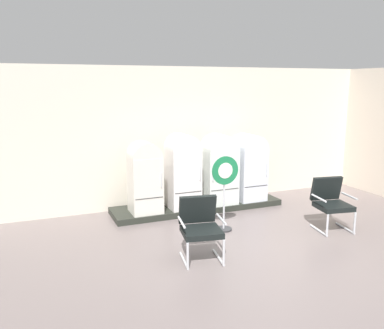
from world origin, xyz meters
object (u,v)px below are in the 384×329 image
Objects in this scene: refrigerator_0 at (145,175)px; armchair_right at (331,201)px; refrigerator_3 at (249,165)px; armchair_left at (200,225)px; refrigerator_1 at (183,169)px; refrigerator_2 at (219,167)px; sign_stand at (225,192)px.

armchair_right is (3.07, -1.96, -0.35)m from refrigerator_0.
refrigerator_3 is at bearing 107.15° from armchair_right.
armchair_left is 2.83m from armchair_right.
refrigerator_0 is 0.93× the size of refrigerator_1.
refrigerator_2 is at bearing 125.30° from armchair_right.
sign_stand reaches higher than armchair_left.
refrigerator_3 is at bearing 3.98° from refrigerator_2.
sign_stand is at bearing -75.55° from refrigerator_1.
refrigerator_3 is at bearing 46.25° from armchair_left.
refrigerator_1 reaches higher than armchair_left.
refrigerator_1 is 1.62m from refrigerator_3.
refrigerator_2 reaches higher than refrigerator_3.
refrigerator_3 is 1.52× the size of armchair_left.
refrigerator_0 is 1.49× the size of armchair_left.
armchair_right is at bearing -19.95° from sign_stand.
refrigerator_2 is 1.03× the size of refrigerator_3.
refrigerator_1 is at bearing 1.39° from refrigerator_0.
refrigerator_3 is (0.77, 0.05, -0.02)m from refrigerator_2.
refrigerator_1 is 1.06× the size of refrigerator_3.
refrigerator_0 reaches higher than armchair_left.
refrigerator_0 is 1.73m from sign_stand.
refrigerator_3 is 1.52× the size of armchair_right.
refrigerator_2 is 2.44m from armchair_right.
armchair_right is at bearing -72.85° from refrigerator_3.
refrigerator_3 reaches higher than armchair_right.
refrigerator_0 is at bearing -178.70° from refrigerator_3.
refrigerator_2 is at bearing -176.02° from refrigerator_3.
armchair_left is at bearing -174.46° from armchair_right.
refrigerator_2 is at bearing 68.12° from sign_stand.
refrigerator_2 is at bearing 0.07° from refrigerator_0.
refrigerator_3 reaches higher than armchair_left.
refrigerator_0 is 1.49× the size of armchair_right.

